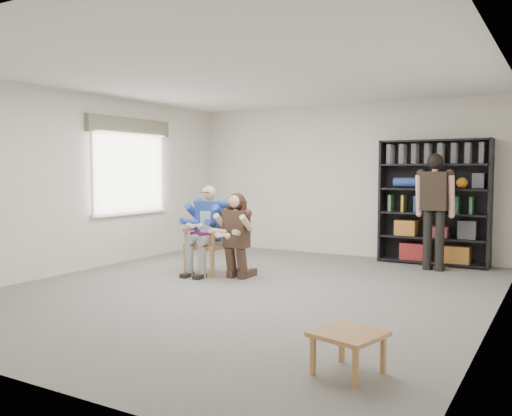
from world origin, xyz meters
The scene contains 9 objects.
room_shell centered at (0.00, 0.00, 1.40)m, with size 6.00×7.00×2.80m, color white, non-canonical shape.
floor centered at (0.00, 0.00, 0.00)m, with size 6.00×7.00×0.01m, color #64625E.
window_left centered at (-2.95, 1.00, 1.63)m, with size 0.16×2.00×1.75m, color silver, non-canonical shape.
armchair centered at (-1.11, 0.69, 0.52)m, with size 0.61×0.59×1.05m, color #AB5D31, non-canonical shape.
seated_man centered at (-1.11, 0.69, 0.68)m, with size 0.59×0.82×1.36m, color #27549A, non-canonical shape.
kneeling_woman centered at (-0.53, 0.57, 0.62)m, with size 0.52×0.84×1.25m, color #34221B, non-canonical shape.
bookshelf centered at (1.70, 3.28, 1.05)m, with size 1.80×0.38×2.10m, color black, non-canonical shape.
standing_man centered at (1.83, 2.71, 0.92)m, with size 0.57×0.32×1.84m, color black, non-canonical shape.
side_table centered at (2.21, -2.13, 0.17)m, with size 0.49×0.49×0.34m, color #AB5D31, non-canonical shape.
Camera 1 is at (3.64, -6.06, 1.59)m, focal length 38.00 mm.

